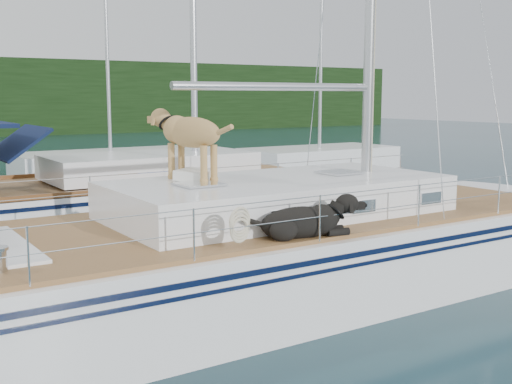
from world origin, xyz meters
TOP-DOWN VIEW (x-y plane):
  - ground at (0.00, 0.00)m, footprint 120.00×120.00m
  - main_sailboat at (0.09, -0.00)m, footprint 12.00×3.80m
  - neighbor_sailboat at (0.23, 6.07)m, footprint 11.00×3.50m
  - bg_boat_center at (4.00, 16.00)m, footprint 7.20×3.00m
  - bg_boat_east at (12.00, 13.00)m, footprint 6.40×3.00m

SIDE VIEW (x-z plane):
  - ground at x=0.00m, z-range 0.00..0.00m
  - bg_boat_center at x=4.00m, z-range -5.37..6.28m
  - bg_boat_east at x=12.00m, z-range -5.37..6.28m
  - neighbor_sailboat at x=0.23m, z-range -6.02..7.28m
  - main_sailboat at x=0.09m, z-range -6.32..7.69m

